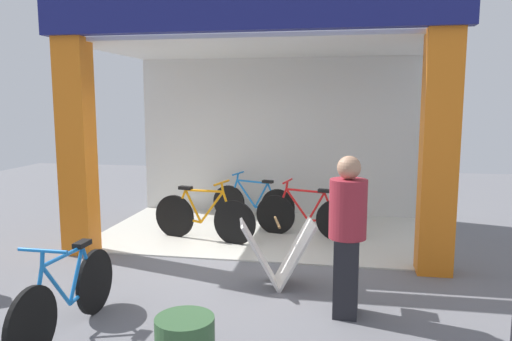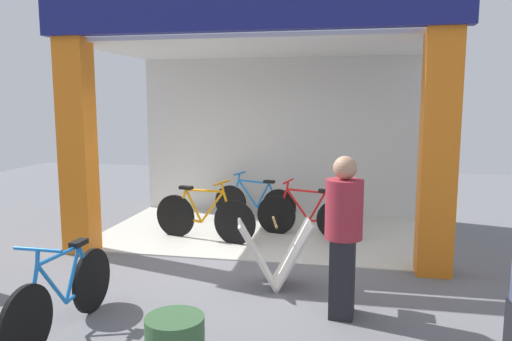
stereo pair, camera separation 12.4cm
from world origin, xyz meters
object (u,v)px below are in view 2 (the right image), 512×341
object	(u,v)px
bicycle_inside_2	(255,202)
pedestrian_1	(344,233)
bicycle_inside_1	(306,215)
sandwich_board_sign	(275,254)
bicycle_parked_0	(63,296)
bicycle_inside_0	(204,217)

from	to	relation	value
bicycle_inside_2	pedestrian_1	distance (m)	4.05
bicycle_inside_1	bicycle_inside_2	world-z (taller)	bicycle_inside_1
sandwich_board_sign	pedestrian_1	size ratio (longest dim) A/B	0.58
bicycle_inside_2	sandwich_board_sign	distance (m)	3.13
bicycle_parked_0	bicycle_inside_1	bearing A→B (deg)	62.44
bicycle_inside_0	pedestrian_1	distance (m)	3.20
bicycle_inside_0	bicycle_inside_2	bearing A→B (deg)	68.61
bicycle_inside_2	pedestrian_1	xyz separation A→B (m)	(1.63, -3.67, 0.50)
bicycle_inside_1	bicycle_inside_0	bearing A→B (deg)	-162.78
sandwich_board_sign	bicycle_inside_2	bearing A→B (deg)	105.53
sandwich_board_sign	bicycle_parked_0	bearing A→B (deg)	-138.13
bicycle_inside_2	pedestrian_1	world-z (taller)	pedestrian_1
bicycle_parked_0	bicycle_inside_0	bearing A→B (deg)	83.27
bicycle_inside_0	bicycle_inside_1	size ratio (longest dim) A/B	1.05
pedestrian_1	bicycle_inside_1	bearing A→B (deg)	102.53
bicycle_inside_0	sandwich_board_sign	xyz separation A→B (m)	(1.37, -1.65, 0.01)
bicycle_inside_0	sandwich_board_sign	bearing A→B (deg)	-50.21
sandwich_board_sign	pedestrian_1	xyz separation A→B (m)	(0.80, -0.65, 0.47)
pedestrian_1	bicycle_inside_0	bearing A→B (deg)	133.30
bicycle_inside_0	bicycle_inside_2	size ratio (longest dim) A/B	1.09
bicycle_inside_1	bicycle_parked_0	bearing A→B (deg)	-117.56
bicycle_parked_0	pedestrian_1	bearing A→B (deg)	19.79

